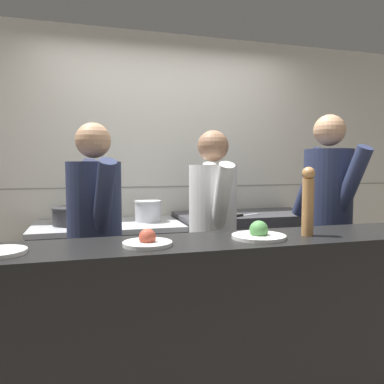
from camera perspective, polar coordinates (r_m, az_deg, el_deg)
wall_back_tiled at (r=3.65m, az=-3.65°, el=3.21°), size 8.00×0.06×2.60m
oven_range at (r=3.30m, az=-12.59°, el=-12.16°), size 1.21×0.71×0.87m
prep_counter at (r=3.59m, az=8.27°, el=-10.50°), size 1.28×0.65×0.91m
pass_counter at (r=2.09m, az=9.50°, el=-20.40°), size 3.13×0.45×0.99m
stock_pot at (r=3.19m, az=-17.74°, el=-3.40°), size 0.33×0.33×0.15m
sauce_pot at (r=3.24m, az=-6.73°, el=-2.80°), size 0.23×0.23×0.18m
chefs_knife at (r=3.31m, az=7.94°, el=-3.51°), size 0.31×0.18×0.02m
plated_dish_appetiser at (r=1.73m, az=-6.81°, el=-7.48°), size 0.23×0.23×0.08m
plated_dish_dessert at (r=1.91m, az=10.13°, el=-6.32°), size 0.27×0.27×0.09m
pepper_mill at (r=2.03m, az=17.26°, el=-1.17°), size 0.07×0.07×0.36m
chef_head_cook at (r=2.39m, az=-14.56°, el=-7.10°), size 0.39×0.70×1.61m
chef_sous at (r=2.58m, az=3.18°, el=-6.45°), size 0.34×0.70×1.59m
chef_line at (r=2.96m, az=19.90°, el=-3.86°), size 0.40×0.76×1.73m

